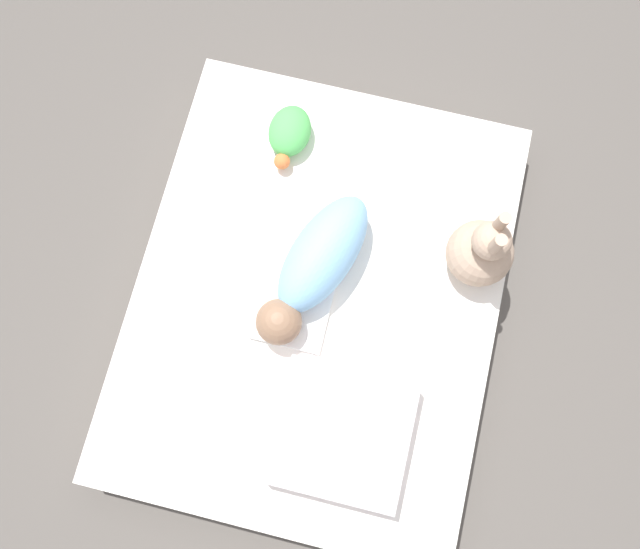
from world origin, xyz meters
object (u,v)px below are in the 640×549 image
object	(u,v)px
swaddled_baby	(316,264)
bunny_plush	(481,251)
pillow	(341,433)
turtle_plush	(289,133)

from	to	relation	value
swaddled_baby	bunny_plush	bearing A→B (deg)	126.26
pillow	turtle_plush	distance (m)	0.89
pillow	bunny_plush	world-z (taller)	bunny_plush
bunny_plush	turtle_plush	world-z (taller)	bunny_plush
pillow	turtle_plush	xyz separation A→B (m)	(-0.81, -0.35, -0.00)
pillow	bunny_plush	xyz separation A→B (m)	(-0.56, 0.26, 0.07)
turtle_plush	swaddled_baby	bearing A→B (deg)	24.90
swaddled_baby	bunny_plush	size ratio (longest dim) A/B	1.48
turtle_plush	bunny_plush	bearing A→B (deg)	67.97
swaddled_baby	bunny_plush	distance (m)	0.46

